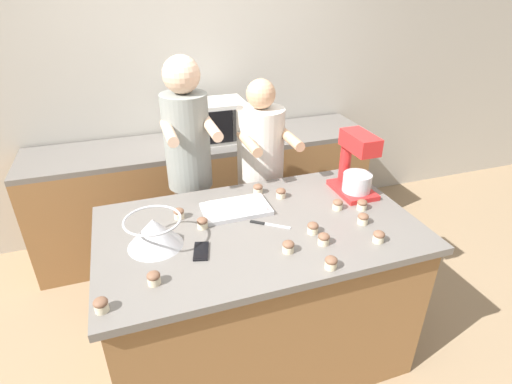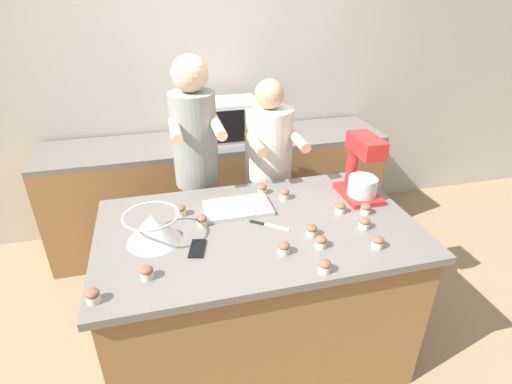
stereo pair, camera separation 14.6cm
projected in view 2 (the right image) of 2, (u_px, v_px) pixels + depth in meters
ground_plane at (258, 348)px, 2.57m from camera, size 16.00×16.00×0.00m
back_wall at (208, 79)px, 3.37m from camera, size 10.00×0.06×2.70m
island_counter at (258, 293)px, 2.35m from camera, size 1.69×0.99×0.94m
back_counter at (220, 190)px, 3.49m from camera, size 2.80×0.60×0.94m
person_left at (198, 177)px, 2.67m from camera, size 0.31×0.48×1.72m
person_right at (268, 184)px, 2.84m from camera, size 0.34×0.50×1.55m
stand_mixer at (362, 171)px, 2.34m from camera, size 0.20×0.30×0.38m
mixing_bowl at (153, 227)px, 1.97m from camera, size 0.28×0.28×0.15m
baking_tray at (238, 207)px, 2.26m from camera, size 0.38×0.23×0.04m
microwave_oven at (224, 120)px, 3.21m from camera, size 0.53×0.34×0.32m
cell_phone at (197, 248)px, 1.94m from camera, size 0.10×0.16×0.01m
knife at (267, 225)px, 2.13m from camera, size 0.19×0.15×0.01m
cupcake_0 at (181, 210)px, 2.21m from camera, size 0.06×0.06×0.06m
cupcake_1 at (284, 248)px, 1.90m from camera, size 0.06×0.06×0.06m
cupcake_2 at (311, 230)px, 2.03m from camera, size 0.06×0.06×0.06m
cupcake_3 at (284, 194)px, 2.37m from camera, size 0.06×0.06×0.06m
cupcake_4 at (340, 208)px, 2.23m from camera, size 0.06×0.06×0.06m
cupcake_5 at (364, 223)px, 2.09m from camera, size 0.06×0.06×0.06m
cupcake_6 at (378, 242)px, 1.94m from camera, size 0.06×0.06×0.06m
cupcake_7 at (321, 242)px, 1.95m from camera, size 0.06×0.06×0.06m
cupcake_8 at (202, 220)px, 2.12m from camera, size 0.06×0.06×0.06m
cupcake_9 at (147, 272)px, 1.74m from camera, size 0.06×0.06×0.06m
cupcake_10 at (93, 296)px, 1.62m from camera, size 0.06×0.06×0.06m
cupcake_11 at (262, 189)px, 2.43m from camera, size 0.06×0.06×0.06m
cupcake_12 at (325, 266)px, 1.78m from camera, size 0.06×0.06×0.06m
cupcake_13 at (366, 209)px, 2.22m from camera, size 0.06×0.06×0.06m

